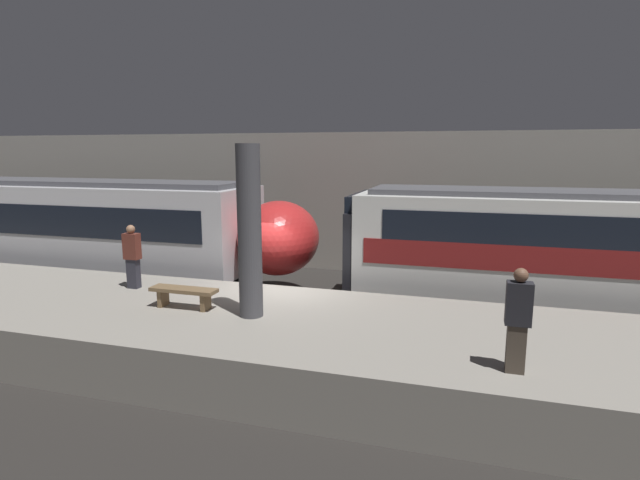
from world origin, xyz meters
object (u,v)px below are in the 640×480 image
support_pillar_near (250,232)px  platform_bench (184,293)px  train_modern (62,229)px  person_walking (132,255)px  person_waiting (518,318)px

support_pillar_near → platform_bench: 2.16m
train_modern → person_walking: bearing=-32.9°
platform_bench → person_waiting: bearing=-11.6°
support_pillar_near → person_waiting: (5.02, -1.31, -0.89)m
person_waiting → support_pillar_near: bearing=165.4°
train_modern → person_waiting: size_ratio=10.82×
platform_bench → support_pillar_near: bearing=-1.9°
person_waiting → platform_bench: size_ratio=1.10×
support_pillar_near → person_waiting: 5.27m
support_pillar_near → person_waiting: size_ratio=2.14×
support_pillar_near → person_walking: (-3.70, 1.13, -0.93)m
support_pillar_near → platform_bench: bearing=178.1°
person_walking → platform_bench: 2.40m
person_waiting → person_walking: 9.06m
support_pillar_near → person_walking: 3.98m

